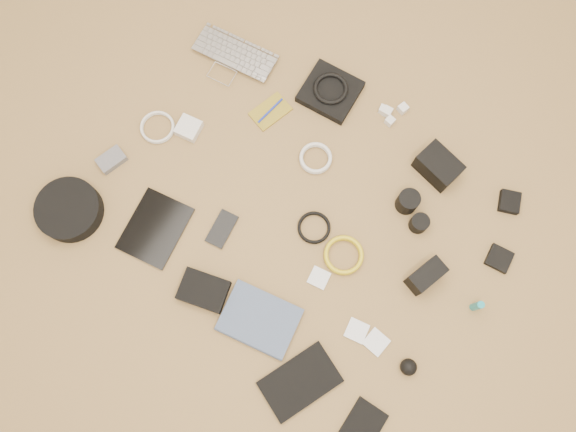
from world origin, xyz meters
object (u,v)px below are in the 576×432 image
Objects in this scene: dslr_camera at (438,166)px; headphone_case at (69,210)px; tablet at (155,228)px; paperback at (248,345)px; laptop at (230,63)px; phone at (222,229)px.

dslr_camera is 1.27m from headphone_case.
tablet is 0.98× the size of paperback.
laptop reaches higher than tablet.
laptop is 2.44× the size of phone.
dslr_camera is at bearing 40.77° from headphone_case.
phone is at bearing -117.20° from dslr_camera.
phone is (-0.50, -0.59, -0.04)m from dslr_camera.
paperback reaches higher than tablet.
paperback is (-0.20, -0.86, -0.03)m from dslr_camera.
tablet is (-0.69, -0.72, -0.04)m from dslr_camera.
laptop is at bearing -162.61° from dslr_camera.
headphone_case reaches higher than laptop.
laptop and paperback have the same top height.
laptop is at bearing 29.41° from paperback.
tablet is 0.30m from headphone_case.
laptop is 1.28× the size of paperback.
phone is at bearing 24.79° from tablet.
headphone_case is at bearing -105.61° from laptop.
dslr_camera is at bearing -22.53° from paperback.
dslr_camera reaches higher than phone.
headphone_case reaches higher than paperback.
dslr_camera is 0.66× the size of headphone_case.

